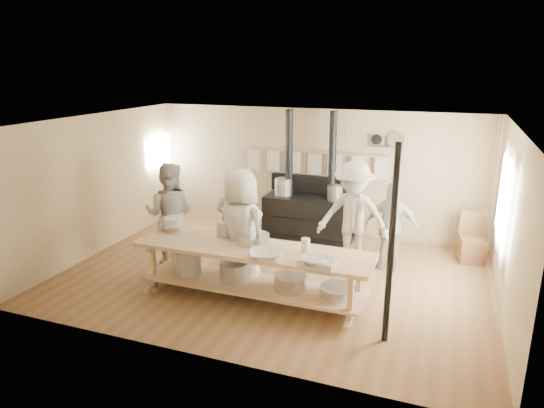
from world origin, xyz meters
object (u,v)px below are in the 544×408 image
(stove, at_px, (308,212))
(cook_by_window, at_px, (353,217))
(cook_far_left, at_px, (233,223))
(roasting_pan, at_px, (318,263))
(chair, at_px, (471,247))
(cook_center, at_px, (241,230))
(cook_left, at_px, (170,214))
(cook_right, at_px, (391,227))
(prep_table, at_px, (252,268))

(stove, bearing_deg, cook_by_window, -48.89)
(cook_far_left, distance_m, roasting_pan, 2.34)
(cook_by_window, height_order, chair, cook_by_window)
(cook_center, height_order, chair, cook_center)
(cook_left, distance_m, cook_by_window, 3.19)
(cook_right, relative_size, roasting_pan, 3.27)
(stove, xyz_separation_m, cook_far_left, (-0.79, -1.97, 0.28))
(stove, distance_m, roasting_pan, 3.55)
(cook_right, bearing_deg, chair, -150.00)
(cook_left, distance_m, roasting_pan, 3.20)
(roasting_pan, bearing_deg, stove, 108.23)
(prep_table, bearing_deg, stove, 89.96)
(stove, relative_size, cook_center, 1.33)
(cook_far_left, distance_m, cook_right, 2.73)
(prep_table, distance_m, cook_left, 2.09)
(cook_center, height_order, roasting_pan, cook_center)
(prep_table, bearing_deg, cook_far_left, 127.07)
(cook_by_window, relative_size, chair, 2.10)
(cook_far_left, height_order, cook_left, cook_left)
(chair, bearing_deg, cook_by_window, -160.66)
(cook_far_left, relative_size, chair, 1.76)
(chair, bearing_deg, cook_left, -168.54)
(chair, height_order, roasting_pan, roasting_pan)
(cook_far_left, xyz_separation_m, chair, (3.95, 1.72, -0.53))
(roasting_pan, bearing_deg, cook_far_left, 144.01)
(cook_far_left, bearing_deg, chair, -163.30)
(prep_table, height_order, cook_left, cook_left)
(prep_table, distance_m, cook_by_window, 2.09)
(cook_center, distance_m, cook_by_window, 2.01)
(stove, xyz_separation_m, roasting_pan, (1.10, -3.35, 0.38))
(cook_by_window, relative_size, roasting_pan, 4.02)
(cook_left, height_order, cook_center, cook_center)
(prep_table, relative_size, roasting_pan, 7.55)
(prep_table, height_order, cook_by_window, cook_by_window)
(cook_far_left, bearing_deg, prep_table, 120.23)
(cook_left, xyz_separation_m, cook_right, (3.70, 1.09, -0.14))
(cook_far_left, height_order, cook_right, cook_far_left)
(cook_center, bearing_deg, cook_far_left, -38.80)
(roasting_pan, bearing_deg, cook_right, 72.44)
(cook_center, bearing_deg, cook_right, -125.45)
(cook_left, relative_size, roasting_pan, 3.87)
(prep_table, xyz_separation_m, cook_right, (1.81, 1.89, 0.26))
(stove, bearing_deg, roasting_pan, -71.77)
(prep_table, relative_size, cook_by_window, 1.88)
(stove, xyz_separation_m, cook_by_window, (1.18, -1.35, 0.44))
(chair, bearing_deg, stove, 165.63)
(cook_center, height_order, cook_by_window, cook_center)
(cook_left, relative_size, cook_center, 0.95)
(cook_by_window, bearing_deg, roasting_pan, -92.44)
(stove, relative_size, cook_right, 1.67)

